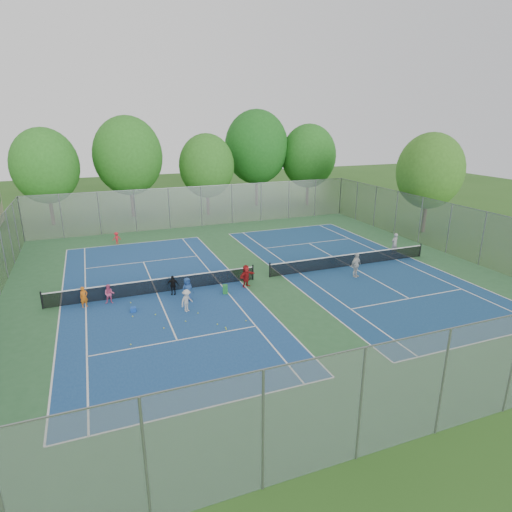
{
  "coord_description": "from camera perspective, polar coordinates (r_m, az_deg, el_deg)",
  "views": [
    {
      "loc": [
        -10.13,
        -25.07,
        10.31
      ],
      "look_at": [
        0.0,
        1.0,
        1.3
      ],
      "focal_mm": 30.0,
      "sensor_mm": 36.0,
      "label": 1
    }
  ],
  "objects": [
    {
      "name": "court_left",
      "position": [
        27.28,
        -13.1,
        -4.81
      ],
      "size": [
        10.97,
        23.77,
        0.01
      ],
      "primitive_type": "cube",
      "color": "navy",
      "rests_on": "court_pad"
    },
    {
      "name": "tennis_ball_7",
      "position": [
        26.19,
        -16.36,
        -6.01
      ],
      "size": [
        0.07,
        0.07,
        0.07
      ],
      "primitive_type": "sphere",
      "color": "yellow",
      "rests_on": "ground"
    },
    {
      "name": "tennis_ball_9",
      "position": [
        22.36,
        -4.09,
        -9.55
      ],
      "size": [
        0.07,
        0.07,
        0.07
      ],
      "primitive_type": "sphere",
      "color": "#CBF138",
      "rests_on": "ground"
    },
    {
      "name": "tree_nc",
      "position": [
        47.89,
        -6.59,
        11.85
      ],
      "size": [
        6.0,
        6.0,
        8.85
      ],
      "color": "#443326",
      "rests_on": "ground"
    },
    {
      "name": "tennis_ball_0",
      "position": [
        22.77,
        -12.18,
        -9.41
      ],
      "size": [
        0.07,
        0.07,
        0.07
      ],
      "primitive_type": "sphere",
      "color": "gold",
      "rests_on": "ground"
    },
    {
      "name": "net_right",
      "position": [
        31.92,
        12.46,
        -0.56
      ],
      "size": [
        12.87,
        0.1,
        0.91
      ],
      "primitive_type": "cube",
      "color": "black",
      "rests_on": "ground"
    },
    {
      "name": "court_right",
      "position": [
        32.06,
        12.41,
        -1.31
      ],
      "size": [
        10.97,
        23.77,
        0.01
      ],
      "primitive_type": "cube",
      "color": "navy",
      "rests_on": "court_pad"
    },
    {
      "name": "fence_south",
      "position": [
        15.94,
        23.62,
        -15.25
      ],
      "size": [
        32.0,
        0.1,
        4.0
      ],
      "primitive_type": "cube",
      "color": "gray",
      "rests_on": "ground"
    },
    {
      "name": "instructor",
      "position": [
        35.63,
        17.99,
        1.57
      ],
      "size": [
        0.68,
        0.51,
        1.71
      ],
      "primitive_type": "imported",
      "rotation": [
        0.0,
        0.0,
        3.31
      ],
      "color": "#9A9A9D",
      "rests_on": "ground"
    },
    {
      "name": "fence_north",
      "position": [
        43.11,
        -7.29,
        6.6
      ],
      "size": [
        32.0,
        0.1,
        4.0
      ],
      "primitive_type": "cube",
      "color": "gray",
      "rests_on": "ground"
    },
    {
      "name": "tennis_ball_10",
      "position": [
        24.08,
        -7.75,
        -7.58
      ],
      "size": [
        0.07,
        0.07,
        0.07
      ],
      "primitive_type": "sphere",
      "color": "#C2EB36",
      "rests_on": "ground"
    },
    {
      "name": "net_left",
      "position": [
        27.12,
        -13.17,
        -3.95
      ],
      "size": [
        12.87,
        0.1,
        0.91
      ],
      "primitive_type": "cube",
      "color": "black",
      "rests_on": "ground"
    },
    {
      "name": "tree_nw",
      "position": [
        47.43,
        -26.31,
        10.71
      ],
      "size": [
        6.4,
        6.4,
        9.58
      ],
      "color": "#443326",
      "rests_on": "ground"
    },
    {
      "name": "tennis_ball_5",
      "position": [
        26.59,
        -4.4,
        -4.94
      ],
      "size": [
        0.07,
        0.07,
        0.07
      ],
      "primitive_type": "sphere",
      "color": "yellow",
      "rests_on": "ground"
    },
    {
      "name": "tree_side_e",
      "position": [
        42.83,
        22.17,
        10.45
      ],
      "size": [
        6.0,
        6.0,
        9.2
      ],
      "color": "#443326",
      "rests_on": "ground"
    },
    {
      "name": "student_c",
      "position": [
        24.21,
        -9.22,
        -5.89
      ],
      "size": [
        0.97,
        0.88,
        1.31
      ],
      "primitive_type": "imported",
      "rotation": [
        0.0,
        0.0,
        0.61
      ],
      "color": "beige",
      "rests_on": "ground"
    },
    {
      "name": "student_a",
      "position": [
        26.33,
        -21.96,
        -5.1
      ],
      "size": [
        0.54,
        0.46,
        1.24
      ],
      "primitive_type": "imported",
      "rotation": [
        0.0,
        0.0,
        0.44
      ],
      "color": "orange",
      "rests_on": "ground"
    },
    {
      "name": "child_far_baseline",
      "position": [
        38.6,
        -18.09,
        2.28
      ],
      "size": [
        0.73,
        0.47,
        1.06
      ],
      "primitive_type": "imported",
      "rotation": [
        0.0,
        0.0,
        3.26
      ],
      "color": "red",
      "rests_on": "ground"
    },
    {
      "name": "fence_east",
      "position": [
        37.15,
        24.32,
        3.33
      ],
      "size": [
        0.1,
        32.0,
        4.0
      ],
      "primitive_type": "cube",
      "rotation": [
        0.0,
        0.0,
        1.57
      ],
      "color": "gray",
      "rests_on": "ground"
    },
    {
      "name": "tennis_ball_4",
      "position": [
        21.63,
        -16.36,
        -11.3
      ],
      "size": [
        0.07,
        0.07,
        0.07
      ],
      "primitive_type": "sphere",
      "color": "gold",
      "rests_on": "ground"
    },
    {
      "name": "tennis_ball_11",
      "position": [
        24.42,
        -16.12,
        -7.78
      ],
      "size": [
        0.07,
        0.07,
        0.07
      ],
      "primitive_type": "sphere",
      "color": "yellow",
      "rests_on": "ground"
    },
    {
      "name": "student_b",
      "position": [
        26.33,
        -18.97,
        -4.83
      ],
      "size": [
        0.64,
        0.54,
        1.18
      ],
      "primitive_type": "imported",
      "rotation": [
        0.0,
        0.0,
        -0.17
      ],
      "color": "#D95485",
      "rests_on": "ground"
    },
    {
      "name": "ground",
      "position": [
        28.94,
        0.72,
        -3.02
      ],
      "size": [
        120.0,
        120.0,
        0.0
      ],
      "primitive_type": "plane",
      "color": "#2A581B",
      "rests_on": "ground"
    },
    {
      "name": "student_e",
      "position": [
        25.57,
        -9.14,
        -4.42
      ],
      "size": [
        0.8,
        0.63,
        1.44
      ],
      "primitive_type": "imported",
      "rotation": [
        0.0,
        0.0,
        0.27
      ],
      "color": "navy",
      "rests_on": "ground"
    },
    {
      "name": "tennis_ball_1",
      "position": [
        23.02,
        -1.35,
        -8.66
      ],
      "size": [
        0.07,
        0.07,
        0.07
      ],
      "primitive_type": "sphere",
      "color": "#BDCF30",
      "rests_on": "ground"
    },
    {
      "name": "tennis_ball_2",
      "position": [
        24.32,
        -13.26,
        -7.65
      ],
      "size": [
        0.07,
        0.07,
        0.07
      ],
      "primitive_type": "sphere",
      "color": "#C0E836",
      "rests_on": "ground"
    },
    {
      "name": "teen_court_b",
      "position": [
        29.71,
        13.18,
        -1.19
      ],
      "size": [
        1.08,
        0.74,
        1.71
      ],
      "primitive_type": "imported",
      "rotation": [
        0.0,
        0.0,
        0.35
      ],
      "color": "silver",
      "rests_on": "ground"
    },
    {
      "name": "tree_ne",
      "position": [
        53.53,
        7.02,
        13.08
      ],
      "size": [
        6.6,
        6.6,
        9.77
      ],
      "color": "#443326",
      "rests_on": "ground"
    },
    {
      "name": "tree_nr",
      "position": [
        52.77,
        0.06,
        14.31
      ],
      "size": [
        7.6,
        7.6,
        11.42
      ],
      "color": "#443326",
      "rests_on": "ground"
    },
    {
      "name": "tennis_ball_6",
      "position": [
        22.22,
        -3.99,
        -9.74
      ],
      "size": [
        0.07,
        0.07,
        0.07
      ],
      "primitive_type": "sphere",
      "color": "#CEE334",
      "rests_on": "ground"
    },
    {
      "name": "tree_nl",
      "position": [
        48.39,
        -16.7,
        12.67
      ],
      "size": [
        7.2,
        7.2,
        10.69
      ],
      "color": "#443326",
      "rests_on": "ground"
    },
    {
      "name": "tennis_ball_3",
      "position": [
        22.74,
        -5.17,
        -9.08
      ],
      "size": [
        0.07,
        0.07,
        0.07
      ],
      "primitive_type": "sphere",
      "color": "#BDE034",
      "rests_on": "ground"
    },
    {
      "name": "tennis_ball_8",
      "position": [
        23.26,
        -9.37,
        -8.62
      ],
      "size": [
        0.07,
        0.07,
        0.07
      ],
      "primitive_type": "sphere",
      "color": "#B9E034",
      "rests_on": "ground"
    },
    {
      "name": "ball_crate",
      "position": [
        25.04,
        -16.04,
        -6.87
      ],
      "size": [
        0.34,
        0.34,
        0.26
      ],
      "primitive_type": "cube",
      "rotation": [
        0.0,
        0.0,
        -0.12
      ],
      "color": "blue",
      "rests_on": "ground"
    },
    {
      "name": "student_d",
      "position": [
        26.63,
        -11.04,
        -3.84
      ],
      "size": [
        0.78,
        0.52,
        1.24
      ],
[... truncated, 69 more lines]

